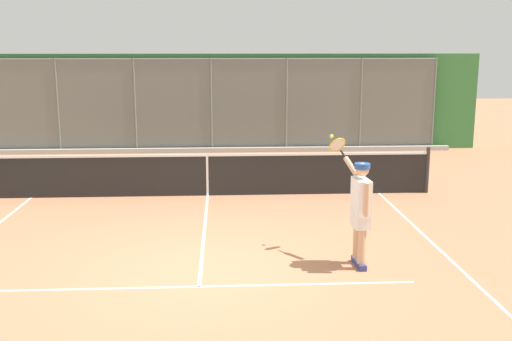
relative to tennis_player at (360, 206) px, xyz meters
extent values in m
plane|color=#B27551|center=(2.44, 0.11, -0.95)|extent=(60.00, 60.00, 0.00)
cube|color=white|center=(2.44, 0.71, -0.95)|extent=(6.19, 0.05, 0.01)
cube|color=white|center=(-1.53, 0.23, -0.95)|extent=(0.05, 9.72, 0.01)
cube|color=white|center=(2.44, -1.96, -0.95)|extent=(0.05, 5.34, 0.01)
cylinder|color=slate|center=(-4.81, -10.53, 0.55)|extent=(0.07, 0.07, 2.99)
cylinder|color=slate|center=(-2.39, -10.53, 0.55)|extent=(0.07, 0.07, 2.99)
cylinder|color=slate|center=(0.02, -10.53, 0.55)|extent=(0.07, 0.07, 2.99)
cylinder|color=slate|center=(2.44, -10.53, 0.55)|extent=(0.07, 0.07, 2.99)
cylinder|color=slate|center=(4.86, -10.53, 0.55)|extent=(0.07, 0.07, 2.99)
cylinder|color=slate|center=(7.27, -10.53, 0.55)|extent=(0.07, 0.07, 2.99)
cylinder|color=slate|center=(2.44, -10.53, 2.00)|extent=(14.50, 0.05, 0.05)
cube|color=slate|center=(2.44, -10.53, 0.55)|extent=(14.50, 0.02, 2.99)
cube|color=#387A3D|center=(2.44, -11.18, 0.61)|extent=(17.50, 0.90, 3.12)
cube|color=#ADADA8|center=(2.44, -10.35, -0.87)|extent=(15.50, 0.18, 0.15)
cylinder|color=#2D2D2D|center=(-2.64, -4.63, -0.41)|extent=(0.09, 0.09, 1.07)
cube|color=black|center=(2.44, -4.63, -0.49)|extent=(10.09, 0.02, 0.91)
cube|color=white|center=(2.44, -4.63, -0.01)|extent=(10.09, 0.04, 0.05)
cube|color=white|center=(2.44, -4.63, -0.49)|extent=(0.05, 0.04, 0.91)
cube|color=navy|center=(-0.01, 0.15, -0.90)|extent=(0.12, 0.27, 0.09)
cylinder|color=tan|center=(-0.01, 0.15, -0.48)|extent=(0.13, 0.13, 0.75)
cube|color=navy|center=(0.00, -0.11, -0.90)|extent=(0.12, 0.27, 0.09)
cylinder|color=tan|center=(0.00, -0.11, -0.48)|extent=(0.13, 0.13, 0.75)
cube|color=white|center=(-0.01, 0.02, -0.19)|extent=(0.24, 0.40, 0.26)
cube|color=white|center=(-0.01, 0.02, 0.16)|extent=(0.24, 0.47, 0.54)
cylinder|color=tan|center=(-0.02, 0.31, 0.18)|extent=(0.08, 0.08, 0.50)
cylinder|color=tan|center=(0.07, -0.41, 0.54)|extent=(0.21, 0.38, 0.28)
sphere|color=tan|center=(-0.01, 0.02, 0.58)|extent=(0.21, 0.21, 0.21)
cylinder|color=#284C93|center=(-0.01, 0.02, 0.63)|extent=(0.25, 0.25, 0.08)
cube|color=#284C93|center=(0.00, -0.09, 0.60)|extent=(0.19, 0.20, 0.02)
cylinder|color=black|center=(0.15, -0.63, 0.70)|extent=(0.09, 0.17, 0.13)
torus|color=gold|center=(0.22, -0.81, 0.82)|extent=(0.34, 0.28, 0.26)
cylinder|color=silver|center=(0.22, -0.81, 0.82)|extent=(0.28, 0.22, 0.21)
sphere|color=#D6E042|center=(0.29, -0.98, 0.94)|extent=(0.07, 0.07, 0.07)
camera|label=1|loc=(2.08, 8.74, 2.38)|focal=42.17mm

